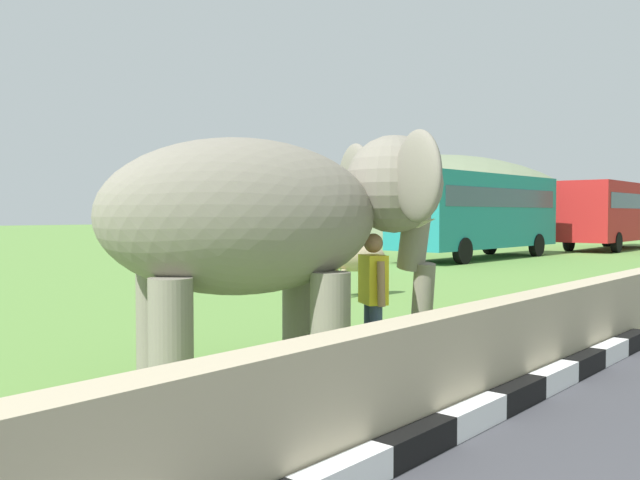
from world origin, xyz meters
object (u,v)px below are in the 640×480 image
Objects in this scene: bus_teal at (478,209)px; cow_near at (355,258)px; bus_red at (612,210)px; person_handler at (373,295)px; elephant at (274,220)px.

cow_near is (-13.55, -4.05, -1.21)m from bus_teal.
cow_near is at bearing -174.81° from bus_red.
bus_teal is 11.61m from bus_red.
bus_teal is at bearing 24.50° from person_handler.
bus_teal is 5.19× the size of cow_near.
bus_red is at bearing 12.81° from person_handler.
bus_teal reaches higher than person_handler.
elephant is 1.54m from person_handler.
person_handler is at bearing -155.50° from bus_teal.
bus_teal is 14.20m from cow_near.
bus_red reaches higher than cow_near.
bus_teal is at bearing 22.04° from elephant.
elephant reaches higher than cow_near.
bus_teal is (19.22, 8.76, 1.16)m from person_handler.
bus_red is (30.69, 6.98, 1.16)m from person_handler.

